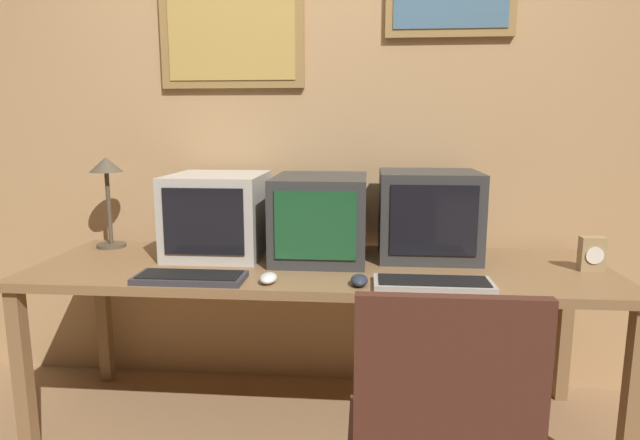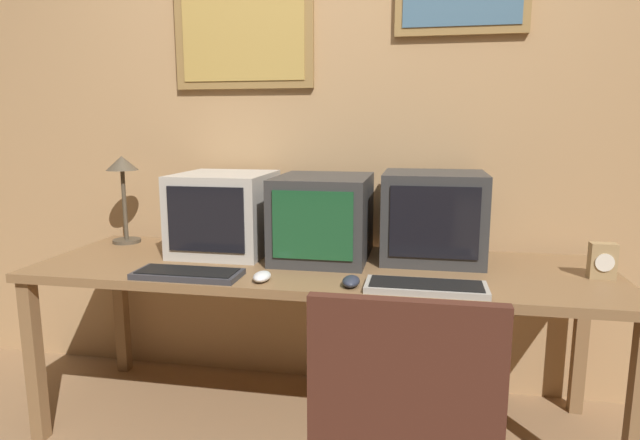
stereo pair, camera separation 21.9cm
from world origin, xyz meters
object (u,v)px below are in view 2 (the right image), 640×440
monitor_right (433,216)px  keyboard_main (188,274)px  monitor_left (225,213)px  mouse_near_keyboard (262,276)px  mouse_far_corner (351,281)px  desk_clock (602,261)px  keyboard_side (426,287)px  desk_lamp (123,178)px  monitor_center (323,217)px

monitor_right → keyboard_main: 1.04m
monitor_left → mouse_near_keyboard: monitor_left is taller
mouse_far_corner → desk_clock: bearing=16.8°
keyboard_side → desk_lamp: (-1.45, 0.51, 0.31)m
keyboard_main → desk_lamp: size_ratio=0.96×
monitor_center → mouse_far_corner: bearing=-66.3°
keyboard_main → desk_lamp: desk_lamp is taller
monitor_center → desk_lamp: bearing=173.6°
monitor_center → mouse_far_corner: monitor_center is taller
mouse_far_corner → desk_lamp: (-1.18, 0.51, 0.30)m
keyboard_main → monitor_center: bearing=41.3°
monitor_center → monitor_right: (0.47, 0.05, 0.01)m
monitor_center → keyboard_side: (0.44, -0.40, -0.17)m
monitor_left → mouse_near_keyboard: (0.30, -0.42, -0.16)m
mouse_near_keyboard → mouse_far_corner: (0.33, -0.00, 0.00)m
monitor_center → mouse_near_keyboard: monitor_center is taller
monitor_right → keyboard_main: monitor_right is taller
monitor_right → keyboard_side: (-0.03, -0.45, -0.18)m
keyboard_main → desk_clock: bearing=10.1°
keyboard_main → mouse_near_keyboard: mouse_near_keyboard is taller
monitor_right → keyboard_side: bearing=-93.4°
mouse_far_corner → monitor_left: bearing=146.2°
monitor_right → desk_lamp: bearing=177.8°
monitor_center → keyboard_main: monitor_center is taller
monitor_center → mouse_near_keyboard: size_ratio=4.48×
monitor_left → keyboard_side: (0.90, -0.42, -0.17)m
mouse_near_keyboard → monitor_left: bearing=125.3°
monitor_left → monitor_center: 0.46m
monitor_left → keyboard_side: monitor_left is taller
monitor_center → monitor_right: monitor_right is taller
monitor_left → monitor_center: bearing=-3.1°
monitor_left → monitor_right: 0.93m
mouse_near_keyboard → desk_lamp: desk_lamp is taller
monitor_center → mouse_far_corner: (0.18, -0.40, -0.16)m
desk_clock → desk_lamp: (-2.10, 0.23, 0.25)m
monitor_center → keyboard_main: size_ratio=1.17×
keyboard_side → mouse_far_corner: (-0.26, -0.00, 0.01)m
keyboard_main → desk_clock: (1.55, 0.28, 0.06)m
mouse_far_corner → desk_lamp: size_ratio=0.25×
mouse_far_corner → keyboard_side: bearing=0.6°
monitor_left → mouse_near_keyboard: 0.54m
monitor_center → monitor_right: 0.47m
monitor_center → keyboard_side: size_ratio=1.12×
monitor_center → desk_lamp: 1.02m
monitor_right → keyboard_side: 0.49m
monitor_left → mouse_near_keyboard: size_ratio=4.20×
monitor_right → desk_clock: (0.63, -0.18, -0.12)m
monitor_right → desk_clock: bearing=-15.8°
monitor_right → monitor_left: bearing=-178.2°
monitor_left → keyboard_main: size_ratio=1.09×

